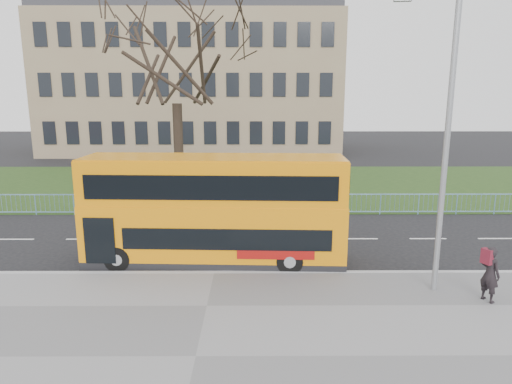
{
  "coord_description": "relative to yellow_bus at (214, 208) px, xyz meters",
  "views": [
    {
      "loc": [
        1.39,
        -16.49,
        6.22
      ],
      "look_at": [
        1.47,
        1.0,
        2.42
      ],
      "focal_mm": 32.0,
      "sensor_mm": 36.0,
      "label": 1
    }
  ],
  "objects": [
    {
      "name": "ground",
      "position": [
        0.06,
        0.31,
        -2.12
      ],
      "size": [
        120.0,
        120.0,
        0.0
      ],
      "primitive_type": "plane",
      "color": "black",
      "rests_on": "ground"
    },
    {
      "name": "pavement",
      "position": [
        0.06,
        -6.44,
        -2.06
      ],
      "size": [
        80.0,
        10.5,
        0.12
      ],
      "primitive_type": "cube",
      "color": "slate",
      "rests_on": "ground"
    },
    {
      "name": "kerb",
      "position": [
        0.06,
        -1.24,
        -2.05
      ],
      "size": [
        80.0,
        0.2,
        0.14
      ],
      "primitive_type": "cube",
      "color": "#9C9C9F",
      "rests_on": "ground"
    },
    {
      "name": "grass_verge",
      "position": [
        0.06,
        14.61,
        -2.08
      ],
      "size": [
        80.0,
        15.4,
        0.08
      ],
      "primitive_type": "cube",
      "color": "#1D3714",
      "rests_on": "ground"
    },
    {
      "name": "guard_railing",
      "position": [
        0.06,
        6.91,
        -1.57
      ],
      "size": [
        40.0,
        0.12,
        1.1
      ],
      "primitive_type": null,
      "color": "#6C9DC1",
      "rests_on": "ground"
    },
    {
      "name": "bare_tree",
      "position": [
        -2.94,
        10.31,
        4.6
      ],
      "size": [
        9.29,
        9.29,
        13.28
      ],
      "primitive_type": null,
      "color": "black",
      "rests_on": "grass_verge"
    },
    {
      "name": "civic_building",
      "position": [
        -4.94,
        35.31,
        4.88
      ],
      "size": [
        30.0,
        15.0,
        14.0
      ],
      "primitive_type": "cube",
      "color": "#846E54",
      "rests_on": "ground"
    },
    {
      "name": "yellow_bus",
      "position": [
        0.0,
        0.0,
        0.0
      ],
      "size": [
        9.52,
        2.64,
        3.95
      ],
      "rotation": [
        0.0,
        0.0,
        -0.04
      ],
      "color": "orange",
      "rests_on": "ground"
    },
    {
      "name": "pedestrian",
      "position": [
        8.45,
        -3.52,
        -1.15
      ],
      "size": [
        0.64,
        0.73,
        1.7
      ],
      "primitive_type": "imported",
      "rotation": [
        0.0,
        0.0,
        2.02
      ],
      "color": "black",
      "rests_on": "pavement"
    },
    {
      "name": "street_lamp",
      "position": [
        7.06,
        -2.68,
        2.83
      ],
      "size": [
        1.87,
        0.39,
        8.81
      ],
      "rotation": [
        0.0,
        0.0,
        -0.11
      ],
      "color": "gray",
      "rests_on": "pavement"
    }
  ]
}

